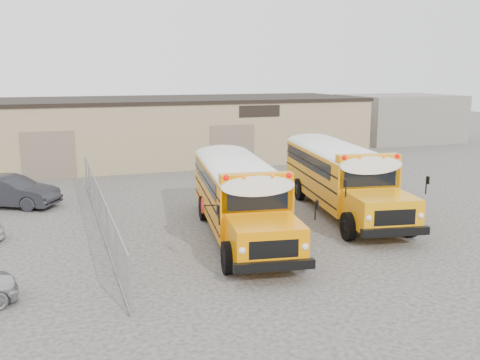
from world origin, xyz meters
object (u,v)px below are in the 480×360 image
object	(u,v)px
school_bus_right	(301,151)
tarp_bundle	(249,240)
car_dark	(10,192)
school_bus_left	(217,164)

from	to	relation	value
school_bus_right	tarp_bundle	distance (m)	14.08
school_bus_right	car_dark	bearing A→B (deg)	-177.39
school_bus_left	tarp_bundle	distance (m)	9.81
school_bus_left	school_bus_right	distance (m)	6.31
school_bus_right	tarp_bundle	xyz separation A→B (m)	(-7.66, -11.75, -1.17)
school_bus_left	car_dark	xyz separation A→B (m)	(-10.23, 1.42, -1.04)
school_bus_right	car_dark	world-z (taller)	school_bus_right
school_bus_left	car_dark	world-z (taller)	school_bus_left
school_bus_left	school_bus_right	world-z (taller)	school_bus_right
tarp_bundle	car_dark	distance (m)	13.92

